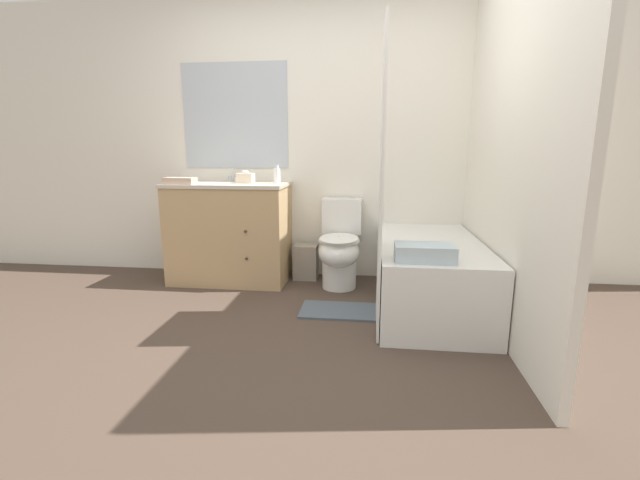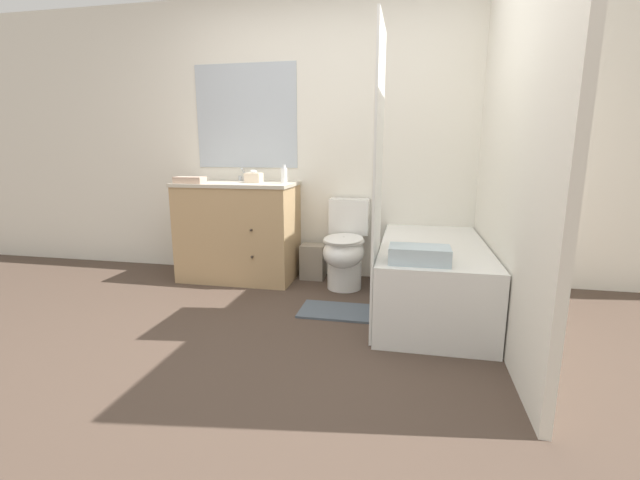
% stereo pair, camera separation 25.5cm
% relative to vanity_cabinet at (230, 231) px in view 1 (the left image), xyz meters
% --- Properties ---
extents(ground_plane, '(14.00, 14.00, 0.00)m').
position_rel_vanity_cabinet_xyz_m(ground_plane, '(0.78, -1.39, -0.45)').
color(ground_plane, '#47382D').
extents(wall_back, '(8.00, 0.06, 2.50)m').
position_rel_vanity_cabinet_xyz_m(wall_back, '(0.77, 0.30, 0.80)').
color(wall_back, white).
rests_on(wall_back, ground_plane).
extents(wall_right, '(0.05, 2.67, 2.50)m').
position_rel_vanity_cabinet_xyz_m(wall_right, '(2.10, -0.56, 0.80)').
color(wall_right, white).
rests_on(wall_right, ground_plane).
extents(vanity_cabinet, '(1.04, 0.59, 0.89)m').
position_rel_vanity_cabinet_xyz_m(vanity_cabinet, '(0.00, 0.00, 0.00)').
color(vanity_cabinet, tan).
rests_on(vanity_cabinet, ground_plane).
extents(sink_faucet, '(0.14, 0.12, 0.12)m').
position_rel_vanity_cabinet_xyz_m(sink_faucet, '(-0.00, 0.20, 0.47)').
color(sink_faucet, silver).
rests_on(sink_faucet, vanity_cabinet).
extents(toilet, '(0.35, 0.66, 0.74)m').
position_rel_vanity_cabinet_xyz_m(toilet, '(0.99, -0.07, -0.10)').
color(toilet, white).
rests_on(toilet, ground_plane).
extents(bathtub, '(0.74, 1.50, 0.51)m').
position_rel_vanity_cabinet_xyz_m(bathtub, '(1.70, -0.47, -0.20)').
color(bathtub, white).
rests_on(bathtub, ground_plane).
extents(shower_curtain, '(0.01, 0.58, 1.90)m').
position_rel_vanity_cabinet_xyz_m(shower_curtain, '(1.31, -0.89, 0.50)').
color(shower_curtain, white).
rests_on(shower_curtain, ground_plane).
extents(wastebasket, '(0.22, 0.18, 0.32)m').
position_rel_vanity_cabinet_xyz_m(wastebasket, '(0.66, 0.13, -0.29)').
color(wastebasket, gray).
rests_on(wastebasket, ground_plane).
extents(tissue_box, '(0.14, 0.12, 0.11)m').
position_rel_vanity_cabinet_xyz_m(tissue_box, '(0.16, -0.00, 0.48)').
color(tissue_box, beige).
rests_on(tissue_box, vanity_cabinet).
extents(soap_dispenser, '(0.05, 0.05, 0.16)m').
position_rel_vanity_cabinet_xyz_m(soap_dispenser, '(0.45, -0.02, 0.50)').
color(soap_dispenser, white).
rests_on(soap_dispenser, vanity_cabinet).
extents(hand_towel_folded, '(0.25, 0.14, 0.06)m').
position_rel_vanity_cabinet_xyz_m(hand_towel_folded, '(-0.35, -0.19, 0.46)').
color(hand_towel_folded, tan).
rests_on(hand_towel_folded, vanity_cabinet).
extents(bath_towel_folded, '(0.36, 0.21, 0.10)m').
position_rel_vanity_cabinet_xyz_m(bath_towel_folded, '(1.58, -1.05, 0.10)').
color(bath_towel_folded, silver).
rests_on(bath_towel_folded, bathtub).
extents(bath_mat, '(0.58, 0.35, 0.02)m').
position_rel_vanity_cabinet_xyz_m(bath_mat, '(1.04, -0.67, -0.44)').
color(bath_mat, '#4C5660').
rests_on(bath_mat, ground_plane).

